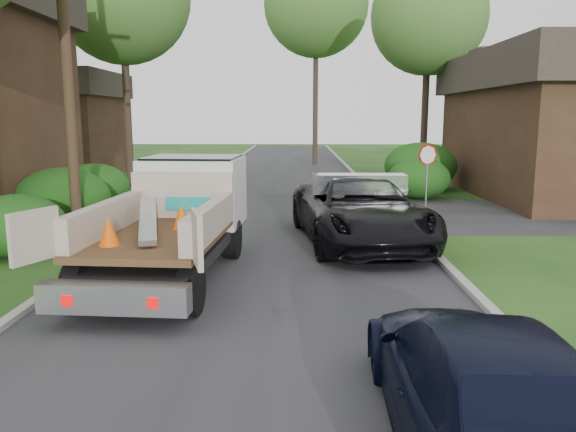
# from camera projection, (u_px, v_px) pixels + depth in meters

# --- Properties ---
(ground) EXTENTS (120.00, 120.00, 0.00)m
(ground) POSITION_uv_depth(u_px,v_px,m) (261.00, 294.00, 10.87)
(ground) COLOR #1B4313
(ground) RESTS_ON ground
(road) EXTENTS (8.00, 90.00, 0.02)m
(road) POSITION_uv_depth(u_px,v_px,m) (278.00, 210.00, 20.72)
(road) COLOR #28282B
(road) RESTS_ON ground
(curb_left) EXTENTS (0.20, 90.00, 0.12)m
(curb_left) POSITION_uv_depth(u_px,v_px,m) (167.00, 208.00, 20.77)
(curb_left) COLOR #9E9E99
(curb_left) RESTS_ON ground
(curb_right) EXTENTS (0.20, 90.00, 0.12)m
(curb_right) POSITION_uv_depth(u_px,v_px,m) (389.00, 209.00, 20.65)
(curb_right) COLOR #9E9E99
(curb_right) RESTS_ON ground
(stop_sign) EXTENTS (0.71, 0.32, 2.48)m
(stop_sign) POSITION_uv_depth(u_px,v_px,m) (427.00, 164.00, 19.34)
(stop_sign) COLOR slate
(stop_sign) RESTS_ON ground
(utility_pole) EXTENTS (2.42, 1.25, 10.00)m
(utility_pole) POSITION_uv_depth(u_px,v_px,m) (66.00, 49.00, 14.96)
(utility_pole) COLOR #382619
(utility_pole) RESTS_ON ground
(house_left_far) EXTENTS (7.56, 7.56, 6.00)m
(house_left_far) POSITION_uv_depth(u_px,v_px,m) (50.00, 123.00, 32.20)
(house_left_far) COLOR #392317
(house_left_far) RESTS_ON ground
(hedge_left_a) EXTENTS (2.34, 2.34, 1.53)m
(hedge_left_a) POSITION_uv_depth(u_px,v_px,m) (17.00, 225.00, 13.79)
(hedge_left_a) COLOR #15410F
(hedge_left_a) RESTS_ON ground
(hedge_left_b) EXTENTS (2.86, 2.86, 1.87)m
(hedge_left_b) POSITION_uv_depth(u_px,v_px,m) (63.00, 198.00, 17.21)
(hedge_left_b) COLOR #15410F
(hedge_left_b) RESTS_ON ground
(hedge_left_c) EXTENTS (2.60, 2.60, 1.70)m
(hedge_left_c) POSITION_uv_depth(u_px,v_px,m) (94.00, 187.00, 20.67)
(hedge_left_c) COLOR #15410F
(hedge_left_c) RESTS_ON ground
(hedge_right_a) EXTENTS (2.60, 2.60, 1.70)m
(hedge_right_a) POSITION_uv_depth(u_px,v_px,m) (419.00, 178.00, 23.43)
(hedge_right_a) COLOR #15410F
(hedge_right_a) RESTS_ON ground
(hedge_right_b) EXTENTS (3.38, 3.38, 2.21)m
(hedge_right_b) POSITION_uv_depth(u_px,v_px,m) (420.00, 166.00, 26.33)
(hedge_right_b) COLOR #15410F
(hedge_right_b) RESTS_ON ground
(tree_right_far) EXTENTS (6.00, 6.00, 11.50)m
(tree_right_far) POSITION_uv_depth(u_px,v_px,m) (429.00, 17.00, 28.96)
(tree_right_far) COLOR #2D2119
(tree_right_far) RESTS_ON ground
(tree_center_far) EXTENTS (7.20, 7.20, 14.60)m
(tree_center_far) POSITION_uv_depth(u_px,v_px,m) (316.00, 4.00, 38.45)
(tree_center_far) COLOR #2D2119
(tree_center_far) RESTS_ON ground
(flatbed_truck) EXTENTS (3.10, 6.62, 2.45)m
(flatbed_truck) POSITION_uv_depth(u_px,v_px,m) (181.00, 210.00, 12.65)
(flatbed_truck) COLOR black
(flatbed_truck) RESTS_ON ground
(black_pickup) EXTENTS (3.80, 6.82, 1.80)m
(black_pickup) POSITION_uv_depth(u_px,v_px,m) (360.00, 211.00, 15.11)
(black_pickup) COLOR black
(black_pickup) RESTS_ON ground
(navy_suv) EXTENTS (2.11, 4.95, 1.42)m
(navy_suv) POSITION_uv_depth(u_px,v_px,m) (483.00, 383.00, 5.74)
(navy_suv) COLOR black
(navy_suv) RESTS_ON ground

